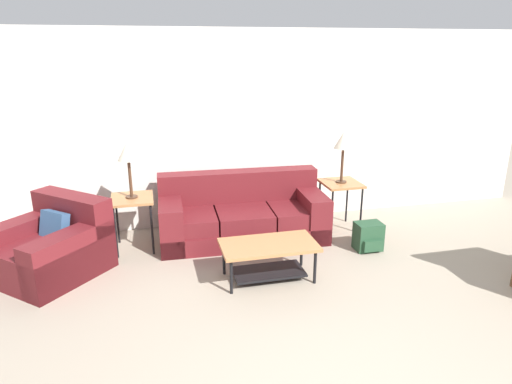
% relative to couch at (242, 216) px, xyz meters
% --- Properties ---
extents(wall_back, '(8.80, 0.06, 2.60)m').
position_rel_couch_xyz_m(wall_back, '(0.11, 0.63, 1.00)').
color(wall_back, silver).
rests_on(wall_back, ground_plane).
extents(couch, '(2.11, 0.98, 0.82)m').
position_rel_couch_xyz_m(couch, '(0.00, 0.00, 0.00)').
color(couch, maroon).
rests_on(couch, ground_plane).
extents(armchair, '(1.43, 1.43, 0.80)m').
position_rel_couch_xyz_m(armchair, '(-2.21, -0.44, -0.01)').
color(armchair, maroon).
rests_on(armchair, ground_plane).
extents(coffee_table, '(1.00, 0.54, 0.41)m').
position_rel_couch_xyz_m(coffee_table, '(0.04, -1.15, 0.00)').
color(coffee_table, '#A87042').
rests_on(coffee_table, ground_plane).
extents(side_table_left, '(0.49, 0.52, 0.65)m').
position_rel_couch_xyz_m(side_table_left, '(-1.34, -0.02, 0.28)').
color(side_table_left, '#A87042').
rests_on(side_table_left, ground_plane).
extents(side_table_right, '(0.49, 0.52, 0.65)m').
position_rel_couch_xyz_m(side_table_right, '(1.34, -0.02, 0.28)').
color(side_table_right, '#A87042').
rests_on(side_table_right, ground_plane).
extents(table_lamp_left, '(0.24, 0.24, 0.68)m').
position_rel_couch_xyz_m(table_lamp_left, '(-1.34, -0.02, 0.90)').
color(table_lamp_left, '#472D1E').
rests_on(table_lamp_left, side_table_left).
extents(table_lamp_right, '(0.24, 0.24, 0.68)m').
position_rel_couch_xyz_m(table_lamp_right, '(1.34, -0.02, 0.90)').
color(table_lamp_right, '#472D1E').
rests_on(table_lamp_right, side_table_right).
extents(backpack, '(0.32, 0.31, 0.34)m').
position_rel_couch_xyz_m(backpack, '(1.41, -0.73, -0.13)').
color(backpack, '#23472D').
rests_on(backpack, ground_plane).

